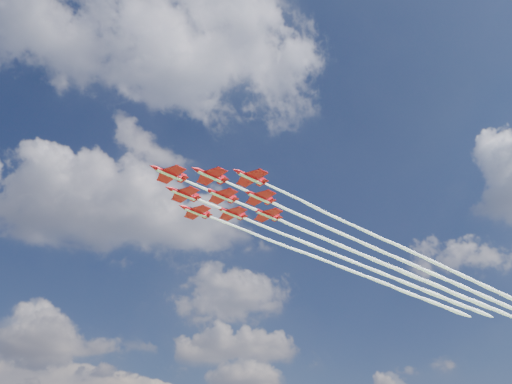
# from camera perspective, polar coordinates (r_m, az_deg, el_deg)

# --- Properties ---
(jet_lead) EXTENTS (136.66, 81.16, 2.88)m
(jet_lead) POSITION_cam_1_polar(r_m,az_deg,el_deg) (181.06, 10.58, -6.41)
(jet_lead) COLOR red
(jet_row2_port) EXTENTS (136.66, 81.16, 2.88)m
(jet_row2_port) POSITION_cam_1_polar(r_m,az_deg,el_deg) (184.18, 13.91, -6.45)
(jet_row2_port) COLOR red
(jet_row2_starb) EXTENTS (136.66, 81.16, 2.88)m
(jet_row2_starb) POSITION_cam_1_polar(r_m,az_deg,el_deg) (191.17, 10.80, -7.74)
(jet_row2_starb) COLOR red
(jet_row3_port) EXTENTS (136.66, 81.16, 2.88)m
(jet_row3_port) POSITION_cam_1_polar(r_m,az_deg,el_deg) (187.89, 17.13, -6.46)
(jet_row3_port) COLOR red
(jet_row3_centre) EXTENTS (136.66, 81.16, 2.88)m
(jet_row3_centre) POSITION_cam_1_polar(r_m,az_deg,el_deg) (194.32, 13.97, -7.75)
(jet_row3_centre) COLOR red
(jet_row3_starb) EXTENTS (136.66, 81.16, 2.88)m
(jet_row3_starb) POSITION_cam_1_polar(r_m,az_deg,el_deg) (201.37, 11.00, -8.94)
(jet_row3_starb) COLOR red
(jet_row4_port) EXTENTS (136.66, 81.16, 2.88)m
(jet_row4_port) POSITION_cam_1_polar(r_m,az_deg,el_deg) (198.03, 17.02, -7.74)
(jet_row4_port) COLOR red
(jet_row4_starb) EXTENTS (136.66, 81.16, 2.88)m
(jet_row4_starb) POSITION_cam_1_polar(r_m,az_deg,el_deg) (204.55, 14.01, -8.93)
(jet_row4_starb) COLOR red
(jet_tail) EXTENTS (136.66, 81.16, 2.88)m
(jet_tail) POSITION_cam_1_polar(r_m,az_deg,el_deg) (208.25, 16.93, -8.90)
(jet_tail) COLOR red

